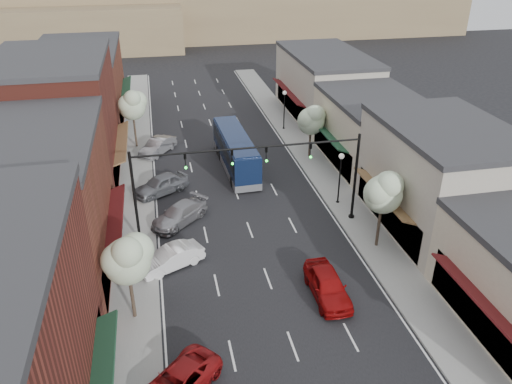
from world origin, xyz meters
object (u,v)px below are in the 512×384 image
parked_car_a (178,382)px  signal_mast_right (326,167)px  lamp_post_near (340,170)px  parked_car_b (171,258)px  lamp_post_far (284,104)px  signal_mast_left (169,181)px  tree_left_near (127,258)px  parked_car_c (180,214)px  tree_left_far (132,104)px  tree_right_far (312,119)px  parked_car_d (161,184)px  red_hatchback (327,285)px  tree_right_near (384,191)px  parked_car_e (158,146)px  coach_bus (235,151)px

parked_car_a → signal_mast_right: bearing=95.4°
lamp_post_near → parked_car_b: bearing=-156.4°
lamp_post_far → signal_mast_left: bearing=-123.9°
tree_left_near → parked_car_c: bearing=72.3°
tree_left_far → parked_car_c: size_ratio=1.23×
tree_right_far → parked_car_a: bearing=-119.5°
tree_left_far → parked_car_d: 11.49m
tree_right_far → parked_car_b: bearing=-132.8°
signal_mast_left → red_hatchback: (8.76, -8.39, -3.79)m
tree_left_far → parked_car_c: 16.59m
lamp_post_near → parked_car_b: lamp_post_near is taller
signal_mast_right → parked_car_a: 18.58m
tree_right_near → red_hatchback: size_ratio=1.23×
tree_right_far → parked_car_d: size_ratio=1.12×
parked_car_e → coach_bus: bearing=0.2°
tree_right_far → parked_car_c: size_ratio=1.09×
tree_right_near → tree_right_far: size_ratio=1.10×
coach_bus → lamp_post_near: bearing=-52.8°
coach_bus → parked_car_d: size_ratio=2.25×
tree_right_far → parked_car_e: 15.44m
red_hatchback → parked_car_b: bearing=151.7°
tree_right_far → parked_car_c: (-13.35, -9.80, -3.27)m
parked_car_a → parked_car_e: parked_car_e is taller
parked_car_b → red_hatchback: bearing=36.3°
tree_left_near → tree_left_far: bearing=90.0°
lamp_post_far → coach_bus: (-6.97, -8.95, -1.27)m
tree_right_near → parked_car_b: tree_right_near is taller
coach_bus → tree_right_far: bearing=4.8°
tree_right_near → parked_car_a: size_ratio=1.26×
signal_mast_left → tree_left_near: bearing=-108.1°
parked_car_a → signal_mast_left: bearing=133.6°
signal_mast_left → tree_right_near: bearing=-16.2°
parked_car_d → lamp_post_near: bearing=40.0°
parked_car_b → parked_car_e: size_ratio=0.95×
tree_left_near → red_hatchback: bearing=-1.7°
lamp_post_far → parked_car_b: 27.32m
signal_mast_right → tree_left_near: bearing=-149.9°
parked_car_c → parked_car_e: (-1.20, 13.85, 0.04)m
tree_right_near → parked_car_b: bearing=177.8°
tree_right_near → lamp_post_near: (-0.55, 6.56, -1.45)m
coach_bus → parked_car_d: (-7.03, -3.77, -0.91)m
lamp_post_far → parked_car_d: size_ratio=0.91×
signal_mast_right → coach_bus: (-4.79, 11.06, -2.88)m
parked_car_c → parked_car_d: 5.28m
tree_left_near → lamp_post_far: tree_left_near is taller
tree_left_near → parked_car_e: 24.39m
tree_left_far → coach_bus: (9.08, -6.89, -2.87)m
signal_mast_left → parked_car_b: size_ratio=1.87×
lamp_post_near → coach_bus: lamp_post_near is taller
tree_right_near → tree_left_near: tree_right_near is taller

